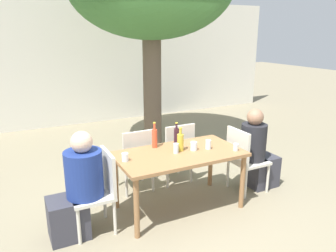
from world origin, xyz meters
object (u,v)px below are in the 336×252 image
Objects in this scene: person_seated_1 at (257,153)px; drinking_glass_3 at (125,157)px; patio_chair_2 at (137,157)px; oil_cruet_1 at (180,142)px; drinking_glass_1 at (208,145)px; soda_bottle_0 at (155,138)px; dining_table_front at (179,159)px; drinking_glass_2 at (194,146)px; drinking_glass_4 at (176,148)px; person_seated_0 at (77,190)px; patio_chair_0 at (99,187)px; drinking_glass_0 at (236,147)px; patio_chair_3 at (176,150)px; patio_chair_1 at (244,157)px; wine_bottle_2 at (176,135)px.

person_seated_1 is 12.38× the size of drinking_glass_3.
patio_chair_2 is at bearing 58.76° from drinking_glass_3.
person_seated_1 is 1.23m from oil_cruet_1.
drinking_glass_1 is at bearing 93.28° from person_seated_1.
dining_table_front is at bearing -58.02° from soda_bottle_0.
drinking_glass_4 reaches higher than drinking_glass_2.
drinking_glass_2 is (-0.18, 0.04, -0.00)m from drinking_glass_1.
person_seated_0 is 9.60× the size of drinking_glass_4.
dining_table_front is 0.15m from drinking_glass_4.
drinking_glass_2 is 0.86m from drinking_glass_3.
person_seated_0 reaches higher than drinking_glass_3.
patio_chair_0 is at bearing 180.00° from dining_table_front.
patio_chair_2 is at bearing 133.02° from patio_chair_0.
drinking_glass_4 is (-0.24, 0.01, 0.01)m from drinking_glass_2.
soda_bottle_0 reaches higher than drinking_glass_4.
patio_chair_0 is at bearing 171.31° from drinking_glass_0.
person_seated_1 reaches higher than drinking_glass_1.
patio_chair_3 reaches higher than dining_table_front.
patio_chair_2 is 1.11m from person_seated_0.
patio_chair_3 is 0.77× the size of person_seated_0.
oil_cruet_1 is (-0.26, -0.59, 0.34)m from patio_chair_3.
patio_chair_1 is at bearing -3.02° from oil_cruet_1.
person_seated_1 is at bearing 145.28° from patio_chair_3.
wine_bottle_2 is 0.38m from drinking_glass_4.
person_seated_0 is 3.95× the size of oil_cruet_1.
person_seated_1 reaches higher than drinking_glass_4.
wine_bottle_2 is 2.41× the size of drinking_glass_1.
patio_chair_3 is 0.73m from oil_cruet_1.
drinking_glass_1 is 0.42m from drinking_glass_4.
soda_bottle_0 is (-1.41, 0.30, 0.34)m from person_seated_1.
person_seated_0 is at bearing -90.00° from patio_chair_0.
soda_bottle_0 reaches higher than drinking_glass_0.
patio_chair_2 is (-1.28, 0.64, 0.00)m from patio_chair_1.
patio_chair_1 is at bearing 35.58° from drinking_glass_0.
person_seated_1 reaches higher than dining_table_front.
patio_chair_3 is 2.76× the size of soda_bottle_0.
patio_chair_3 is at bearing 34.89° from soda_bottle_0.
drinking_glass_2 is at bearing -20.49° from oil_cruet_1.
patio_chair_3 is 9.66× the size of drinking_glass_3.
drinking_glass_3 is at bearing 175.27° from drinking_glass_1.
patio_chair_3 is at bearing 112.81° from person_seated_0.
drinking_glass_4 is (-0.68, 0.25, 0.02)m from drinking_glass_0.
patio_chair_0 reaches higher than drinking_glass_2.
person_seated_1 is at bearing -1.14° from drinking_glass_3.
drinking_glass_4 is (-1.27, -0.00, 0.28)m from person_seated_1.
oil_cruet_1 is (-0.94, 0.05, 0.34)m from patio_chair_1.
drinking_glass_2 is (0.49, -0.64, 0.28)m from patio_chair_2.
patio_chair_1 is 8.61× the size of drinking_glass_2.
person_seated_1 is 1.90m from drinking_glass_3.
patio_chair_0 is 1.21m from wine_bottle_2.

